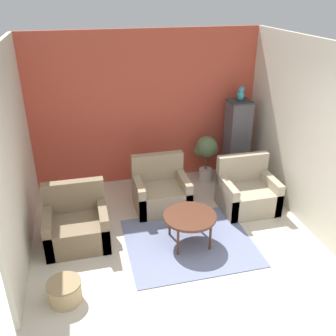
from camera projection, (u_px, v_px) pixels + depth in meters
ground_plane at (200, 296)px, 4.49m from camera, size 20.00×20.00×0.00m
wall_back_accent at (146, 109)px, 6.72m from camera, size 4.20×0.06×2.74m
wall_left at (13, 156)px, 4.84m from camera, size 0.06×3.21×2.74m
wall_right at (299, 130)px, 5.74m from camera, size 0.06×3.21×2.74m
area_rug at (189, 242)px, 5.44m from camera, size 1.80×1.56×0.01m
coffee_table at (190, 218)px, 5.25m from camera, size 0.75×0.75×0.47m
armchair_left at (77, 226)px, 5.34m from camera, size 0.87×0.74×0.86m
armchair_right at (247, 193)px, 6.18m from camera, size 0.87×0.74×0.86m
armchair_middle at (161, 192)px, 6.20m from camera, size 0.87×0.74×0.86m
birdcage at (237, 143)px, 6.96m from camera, size 0.52×0.52×1.53m
parrot at (241, 94)px, 6.56m from camera, size 0.12×0.22×0.26m
potted_plant at (206, 152)px, 6.91m from camera, size 0.44×0.40×0.90m
wicker_basket at (65, 291)px, 4.38m from camera, size 0.40×0.40×0.27m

